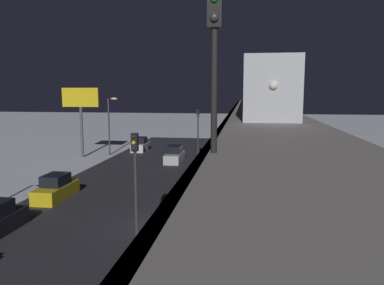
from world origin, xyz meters
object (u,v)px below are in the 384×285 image
object	(u,v)px
subway_train	(257,89)
sedan_white	(140,145)
sedan_yellow	(56,189)
commercial_billboard	(81,104)
rail_signal	(214,43)
sedan_silver	(175,155)
traffic_light_near	(135,177)
traffic_light_mid	(198,128)
traffic_light_far	(215,115)

from	to	relation	value
subway_train	sedan_white	size ratio (longest dim) A/B	13.87
sedan_yellow	commercial_billboard	world-z (taller)	commercial_billboard
rail_signal	sedan_silver	size ratio (longest dim) A/B	0.84
rail_signal	sedan_white	xyz separation A→B (m)	(13.95, -41.72, -8.86)
subway_train	rail_signal	world-z (taller)	rail_signal
sedan_white	commercial_billboard	xyz separation A→B (m)	(5.99, 6.07, 6.04)
sedan_yellow	traffic_light_near	world-z (taller)	traffic_light_near
traffic_light_mid	traffic_light_far	size ratio (longest dim) A/B	1.00
subway_train	sedan_silver	size ratio (longest dim) A/B	11.69
sedan_white	traffic_light_near	bearing A→B (deg)	105.60
traffic_light_mid	sedan_white	bearing A→B (deg)	-40.75
sedan_white	traffic_light_far	distance (m)	19.91
traffic_light_near	subway_train	bearing A→B (deg)	-103.35
traffic_light_mid	commercial_billboard	bearing A→B (deg)	-7.25
sedan_silver	commercial_billboard	world-z (taller)	commercial_billboard
sedan_silver	traffic_light_near	distance (m)	26.14
sedan_yellow	commercial_billboard	xyz separation A→B (m)	(5.99, -18.12, 6.03)
traffic_light_far	sedan_yellow	bearing A→B (deg)	77.36
rail_signal	traffic_light_mid	world-z (taller)	rail_signal
sedan_white	traffic_light_mid	size ratio (longest dim) A/B	0.63
rail_signal	traffic_light_near	xyz separation A→B (m)	(4.65, -8.42, -5.44)
subway_train	rail_signal	distance (m)	37.04
rail_signal	traffic_light_mid	bearing A→B (deg)	-82.14
sedan_white	sedan_silver	distance (m)	9.89
subway_train	traffic_light_mid	world-z (taller)	subway_train
sedan_yellow	traffic_light_far	distance (m)	42.63
sedan_white	traffic_light_mid	bearing A→B (deg)	139.25
traffic_light_near	commercial_billboard	xyz separation A→B (m)	(15.29, -27.23, 2.63)
sedan_white	commercial_billboard	distance (m)	10.45
sedan_yellow	commercial_billboard	size ratio (longest dim) A/B	0.52
sedan_silver	traffic_light_far	xyz separation A→B (m)	(-2.90, -24.82, 3.40)
sedan_silver	traffic_light_near	world-z (taller)	traffic_light_near
traffic_light_far	sedan_silver	bearing A→B (deg)	83.34
sedan_silver	traffic_light_mid	distance (m)	4.49
rail_signal	sedan_yellow	distance (m)	24.09
traffic_light_near	traffic_light_far	world-z (taller)	same
commercial_billboard	traffic_light_near	bearing A→B (deg)	119.32
subway_train	traffic_light_far	bearing A→B (deg)	-72.90
traffic_light_far	commercial_billboard	bearing A→B (deg)	56.77
sedan_white	traffic_light_near	xyz separation A→B (m)	(-9.30, 33.30, 3.41)
commercial_billboard	rail_signal	bearing A→B (deg)	119.22
traffic_light_near	traffic_light_mid	distance (m)	25.29
sedan_silver	commercial_billboard	distance (m)	13.86
sedan_silver	commercial_billboard	xyz separation A→B (m)	(12.39, -1.48, 6.03)
sedan_white	traffic_light_far	world-z (taller)	traffic_light_far
rail_signal	traffic_light_mid	distance (m)	34.46
sedan_white	sedan_yellow	size ratio (longest dim) A/B	0.87
rail_signal	traffic_light_far	world-z (taller)	rail_signal
rail_signal	commercial_billboard	xyz separation A→B (m)	(19.95, -35.66, -2.81)
traffic_light_near	commercial_billboard	bearing A→B (deg)	-60.68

